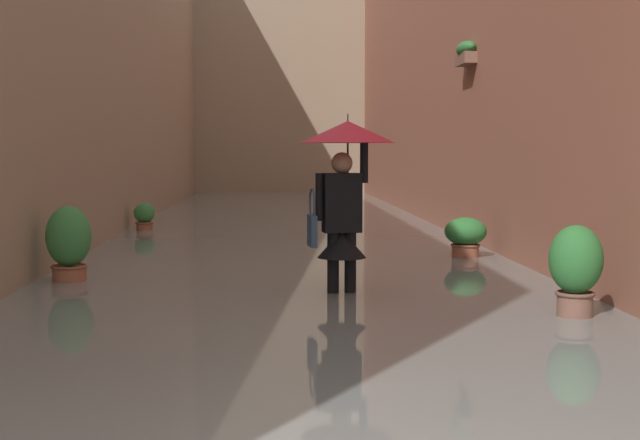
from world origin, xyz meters
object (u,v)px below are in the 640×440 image
(potted_plant_near_left, at_px, (465,238))
(potted_plant_mid_right, at_px, (69,247))
(potted_plant_far_right, at_px, (144,219))
(potted_plant_mid_left, at_px, (576,272))
(person_wading, at_px, (344,176))

(potted_plant_near_left, bearing_deg, potted_plant_mid_right, 21.18)
(potted_plant_mid_right, relative_size, potted_plant_far_right, 1.51)
(potted_plant_far_right, relative_size, potted_plant_near_left, 0.93)
(potted_plant_far_right, bearing_deg, potted_plant_mid_left, 120.35)
(potted_plant_near_left, bearing_deg, potted_plant_far_right, -40.68)
(potted_plant_far_right, height_order, potted_plant_near_left, potted_plant_near_left)
(potted_plant_mid_right, distance_m, potted_plant_far_right, 6.17)
(person_wading, bearing_deg, potted_plant_near_left, -123.47)
(person_wading, distance_m, potted_plant_far_right, 7.84)
(person_wading, relative_size, potted_plant_far_right, 2.97)
(potted_plant_far_right, xyz_separation_m, potted_plant_near_left, (-4.97, 4.27, 0.06))
(person_wading, height_order, potted_plant_near_left, person_wading)
(potted_plant_far_right, bearing_deg, person_wading, 113.26)
(potted_plant_mid_right, bearing_deg, person_wading, 162.03)
(person_wading, relative_size, potted_plant_mid_left, 2.03)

